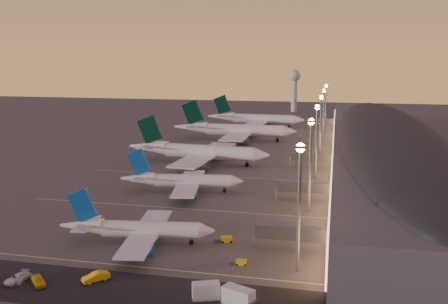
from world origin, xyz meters
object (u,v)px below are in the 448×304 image
service_van_c (17,279)px  baggage_tug_a (239,262)px  service_van_d (96,277)px  airliner_narrow_south (137,229)px  service_van_b (38,281)px  airliner_wide_far (255,119)px  radar_tower (294,84)px  airliner_narrow_north (182,181)px  airliner_wide_near (197,152)px  airliner_wide_mid (235,130)px  baggage_tug_b (224,240)px  catering_truck_a (240,299)px  catering_truck_b (208,291)px  service_van_a (21,278)px

service_van_c → baggage_tug_a: bearing=36.4°
service_van_d → airliner_narrow_south: bearing=132.8°
airliner_narrow_south → service_van_b: (-9.89, -24.08, -2.45)m
service_van_b → airliner_wide_far: bearing=43.5°
baggage_tug_a → service_van_b: size_ratio=0.70×
airliner_narrow_south → radar_tower: bearing=79.4°
airliner_narrow_north → airliner_wide_near: 43.06m
airliner_wide_mid → baggage_tug_b: bearing=-79.8°
radar_tower → catering_truck_a: 318.06m
airliner_wide_near → radar_tower: size_ratio=1.82×
catering_truck_b → service_van_b: size_ratio=1.13×
radar_tower → airliner_narrow_north: bearing=-93.3°
baggage_tug_a → service_van_d: bearing=-158.5°
service_van_c → airliner_wide_far: bearing=100.2°
airliner_wide_far → baggage_tug_a: 207.52m
airliner_wide_near → baggage_tug_b: airliner_wide_near is taller
airliner_narrow_south → airliner_wide_near: 87.76m
catering_truck_a → airliner_wide_mid: bearing=125.0°
catering_truck_a → airliner_narrow_south: bearing=162.8°
radar_tower → catering_truck_b: radar_tower is taller
radar_tower → service_van_c: 318.35m
airliner_wide_far → service_van_d: airliner_wide_far is taller
airliner_wide_mid → baggage_tug_b: airliner_wide_mid is taller
baggage_tug_a → service_van_d: service_van_d is taller
airliner_wide_far → catering_truck_a: 225.40m
baggage_tug_a → service_van_c: bearing=-163.2°
baggage_tug_b → catering_truck_b: bearing=-102.3°
service_van_c → service_van_d: bearing=27.2°
service_van_d → service_van_a: bearing=-124.3°
baggage_tug_a → baggage_tug_b: 13.17m
baggage_tug_a → catering_truck_b: catering_truck_b is taller
airliner_wide_near → service_van_d: (10.06, -107.40, -4.01)m
airliner_narrow_north → baggage_tug_a: 58.69m
catering_truck_b → service_van_b: 32.27m
catering_truck_a → catering_truck_b: 6.43m
catering_truck_b → service_van_b: catering_truck_b is taller
airliner_wide_near → airliner_wide_far: (5.41, 111.52, 0.09)m
airliner_wide_near → airliner_wide_far: airliner_wide_far is taller
service_van_b → baggage_tug_a: bearing=-18.6°
airliner_wide_mid → service_van_a: 170.32m
airliner_wide_far → service_van_b: airliner_wide_far is taller
airliner_narrow_south → radar_tower: size_ratio=1.10×
airliner_narrow_north → service_van_b: airliner_narrow_north is taller
airliner_wide_far → baggage_tug_b: airliner_wide_far is taller
baggage_tug_a → radar_tower: bearing=85.8°
radar_tower → service_van_d: bearing=-92.0°
radar_tower → catering_truck_b: bearing=-87.9°
airliner_narrow_north → service_van_a: 68.91m
airliner_wide_far → service_van_a: 222.24m
airliner_narrow_south → service_van_d: size_ratio=6.82×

